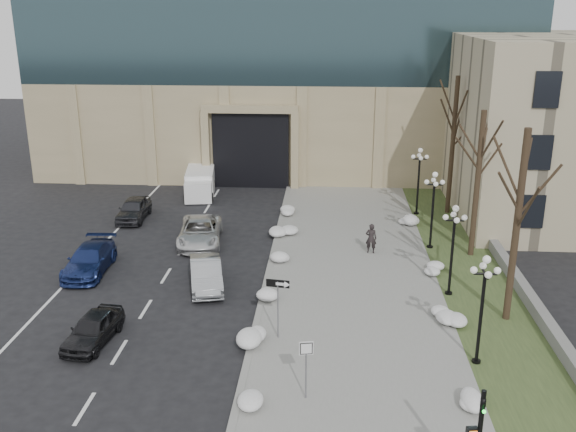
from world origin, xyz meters
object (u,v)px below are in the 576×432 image
at_px(keep_sign, 306,358).
at_px(car_d, 200,232).
at_px(car_c, 89,260).
at_px(car_b, 206,274).
at_px(pedestrian, 371,238).
at_px(lamppost_c, 433,200).
at_px(lamppost_d, 419,172).
at_px(one_way_sign, 282,291).
at_px(box_truck, 200,183).
at_px(lamppost_b, 453,238).
at_px(car_e, 134,209).
at_px(lamppost_a, 483,296).
at_px(car_a, 93,329).

bearing_deg(keep_sign, car_d, 103.57).
height_order(car_c, car_d, car_d).
bearing_deg(car_b, keep_sign, -73.65).
height_order(car_b, car_d, car_d).
distance_m(pedestrian, lamppost_c, 4.30).
bearing_deg(lamppost_d, one_way_sign, -113.99).
bearing_deg(box_truck, car_b, -85.57).
height_order(car_b, lamppost_b, lamppost_b).
bearing_deg(keep_sign, one_way_sign, 95.05).
relative_size(car_c, lamppost_b, 1.04).
bearing_deg(lamppost_b, car_e, 150.71).
height_order(car_c, keep_sign, keep_sign).
height_order(pedestrian, lamppost_d, lamppost_d).
distance_m(car_c, car_d, 7.03).
xyz_separation_m(box_truck, keep_sign, (9.17, -26.66, 0.90)).
relative_size(car_b, lamppost_a, 0.94).
xyz_separation_m(keep_sign, lamppost_d, (6.82, 22.46, 1.27)).
bearing_deg(keep_sign, car_c, 127.13).
bearing_deg(car_d, lamppost_a, -49.96).
bearing_deg(lamppost_a, keep_sign, -156.50).
relative_size(car_b, lamppost_c, 0.94).
xyz_separation_m(one_way_sign, lamppost_c, (8.03, 11.55, 0.72)).
height_order(box_truck, one_way_sign, one_way_sign).
height_order(box_truck, lamppost_b, lamppost_b).
bearing_deg(box_truck, car_d, -86.65).
xyz_separation_m(car_d, keep_sign, (7.09, -16.03, 1.05)).
distance_m(car_d, lamppost_a, 19.22).
bearing_deg(lamppost_d, car_b, -134.01).
relative_size(one_way_sign, lamppost_a, 0.60).
distance_m(one_way_sign, lamppost_b, 9.51).
bearing_deg(one_way_sign, pedestrian, 76.03).
height_order(box_truck, lamppost_c, lamppost_c).
height_order(car_a, car_e, car_e).
height_order(one_way_sign, lamppost_d, lamppost_d).
bearing_deg(car_b, car_d, 90.63).
xyz_separation_m(car_c, car_e, (-0.25, 9.05, 0.01)).
relative_size(car_c, lamppost_c, 1.04).
distance_m(car_c, lamppost_b, 19.28).
xyz_separation_m(keep_sign, lamppost_c, (6.82, 15.96, 1.27)).
bearing_deg(car_d, keep_sign, -72.89).
relative_size(box_truck, lamppost_d, 1.28).
height_order(car_d, lamppost_a, lamppost_a).
distance_m(car_e, box_truck, 7.18).
distance_m(pedestrian, box_truck, 17.13).
height_order(lamppost_b, lamppost_c, same).
relative_size(car_b, car_d, 0.82).
bearing_deg(one_way_sign, car_c, 157.31).
xyz_separation_m(car_c, lamppost_b, (19.05, -1.77, 2.35)).
relative_size(keep_sign, lamppost_d, 0.51).
distance_m(car_e, lamppost_d, 19.56).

